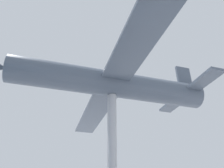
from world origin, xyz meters
TOP-DOWN VIEW (x-y plane):
  - support_pylon_central at (0.00, 0.00)m, footprint 0.53×0.53m
  - suspended_airplane at (0.07, 0.20)m, footprint 19.59×14.21m

SIDE VIEW (x-z plane):
  - support_pylon_central at x=0.00m, z-range 0.00..7.49m
  - suspended_airplane at x=0.07m, z-range 6.76..9.89m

